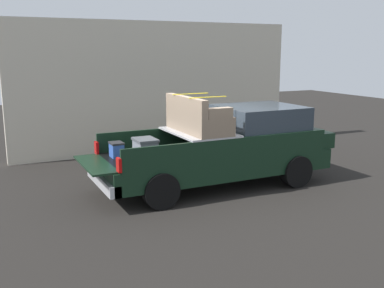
% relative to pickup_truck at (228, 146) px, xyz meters
% --- Properties ---
extents(ground_plane, '(40.00, 40.00, 0.00)m').
position_rel_pickup_truck_xyz_m(ground_plane, '(-0.37, 0.00, -0.96)').
color(ground_plane, black).
extents(pickup_truck, '(6.05, 2.06, 2.23)m').
position_rel_pickup_truck_xyz_m(pickup_truck, '(0.00, 0.00, 0.00)').
color(pickup_truck, black).
rests_on(pickup_truck, ground_plane).
extents(building_facade, '(9.39, 0.36, 4.13)m').
position_rel_pickup_truck_xyz_m(building_facade, '(-0.03, 4.46, 1.11)').
color(building_facade, beige).
rests_on(building_facade, ground_plane).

